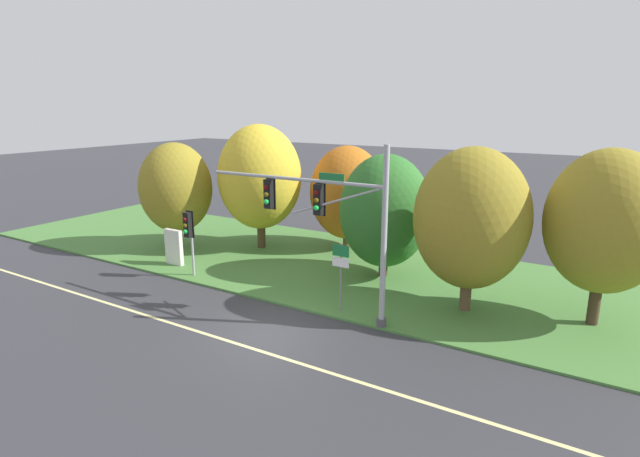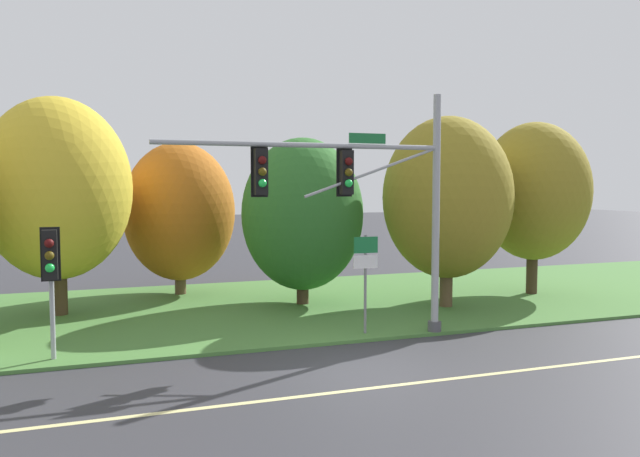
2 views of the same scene
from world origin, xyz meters
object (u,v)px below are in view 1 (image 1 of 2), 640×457
object	(u,v)px
traffic_signal_mast	(330,214)
route_sign_post	(341,267)
pedestrian_signal_near_kerb	(189,229)
tree_mid_verge	(385,211)
tree_nearest_road	(176,188)
tree_right_far	(606,222)
tree_behind_signpost	(347,193)
info_kiosk	(174,247)
tree_tall_centre	(471,219)
tree_left_of_mast	(260,177)

from	to	relation	value
traffic_signal_mast	route_sign_post	world-z (taller)	traffic_signal_mast
traffic_signal_mast	pedestrian_signal_near_kerb	world-z (taller)	traffic_signal_mast
tree_mid_verge	route_sign_post	bearing A→B (deg)	-86.37
tree_nearest_road	tree_right_far	size ratio (longest dim) A/B	0.91
tree_behind_signpost	tree_right_far	xyz separation A→B (m)	(13.31, -4.56, 0.80)
pedestrian_signal_near_kerb	info_kiosk	xyz separation A→B (m)	(-2.14, 0.91, -1.47)
traffic_signal_mast	tree_behind_signpost	distance (m)	9.92
route_sign_post	tree_tall_centre	distance (m)	5.56
tree_mid_verge	info_kiosk	size ratio (longest dim) A/B	3.18
pedestrian_signal_near_kerb	tree_nearest_road	xyz separation A→B (m)	(-4.32, 3.34, 1.18)
traffic_signal_mast	tree_tall_centre	bearing A→B (deg)	35.18
pedestrian_signal_near_kerb	tree_tall_centre	distance (m)	13.20
route_sign_post	tree_right_far	distance (m)	10.10
route_sign_post	tree_tall_centre	xyz separation A→B (m)	(4.37, 2.81, 1.96)
tree_left_of_mast	info_kiosk	xyz separation A→B (m)	(-1.98, -4.99, -3.26)
tree_right_far	tree_nearest_road	bearing A→B (deg)	-178.07
route_sign_post	tree_tall_centre	bearing A→B (deg)	32.75
traffic_signal_mast	tree_behind_signpost	xyz separation A→B (m)	(-4.06, 9.01, -0.87)
tree_tall_centre	info_kiosk	xyz separation A→B (m)	(-14.94, -1.96, -2.94)
pedestrian_signal_near_kerb	route_sign_post	distance (m)	8.44
tree_behind_signpost	pedestrian_signal_near_kerb	bearing A→B (deg)	-115.57
tree_nearest_road	tree_left_of_mast	world-z (taller)	tree_left_of_mast
pedestrian_signal_near_kerb	tree_mid_verge	world-z (taller)	tree_mid_verge
traffic_signal_mast	tree_left_of_mast	size ratio (longest dim) A/B	1.15
info_kiosk	tree_tall_centre	bearing A→B (deg)	7.49
tree_mid_verge	tree_tall_centre	world-z (taller)	tree_tall_centre
tree_right_far	traffic_signal_mast	bearing A→B (deg)	-154.33
tree_nearest_road	tree_left_of_mast	size ratio (longest dim) A/B	0.86
tree_left_of_mast	info_kiosk	size ratio (longest dim) A/B	3.81
pedestrian_signal_near_kerb	tree_tall_centre	xyz separation A→B (m)	(12.80, 2.88, 1.47)
tree_right_far	tree_mid_verge	bearing A→B (deg)	173.89
pedestrian_signal_near_kerb	route_sign_post	world-z (taller)	pedestrian_signal_near_kerb
tree_mid_verge	tree_right_far	size ratio (longest dim) A/B	0.89
tree_left_of_mast	tree_mid_verge	size ratio (longest dim) A/B	1.20
pedestrian_signal_near_kerb	tree_nearest_road	distance (m)	5.58
tree_behind_signpost	tree_mid_verge	bearing A→B (deg)	-41.84
tree_nearest_road	traffic_signal_mast	bearing A→B (deg)	-16.54
route_sign_post	tree_tall_centre	world-z (taller)	tree_tall_centre
traffic_signal_mast	tree_tall_centre	size ratio (longest dim) A/B	1.23
traffic_signal_mast	route_sign_post	bearing A→B (deg)	61.32
tree_tall_centre	tree_behind_signpost	bearing A→B (deg)	146.43
info_kiosk	traffic_signal_mast	bearing A→B (deg)	-7.12
route_sign_post	tree_behind_signpost	world-z (taller)	tree_behind_signpost
tree_left_of_mast	info_kiosk	distance (m)	6.29
tree_behind_signpost	info_kiosk	size ratio (longest dim) A/B	3.17
route_sign_post	info_kiosk	size ratio (longest dim) A/B	1.52
traffic_signal_mast	pedestrian_signal_near_kerb	distance (m)	8.38
tree_behind_signpost	tree_tall_centre	xyz separation A→B (m)	(8.67, -5.75, 0.60)
traffic_signal_mast	info_kiosk	world-z (taller)	traffic_signal_mast
tree_nearest_road	tree_tall_centre	distance (m)	17.13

